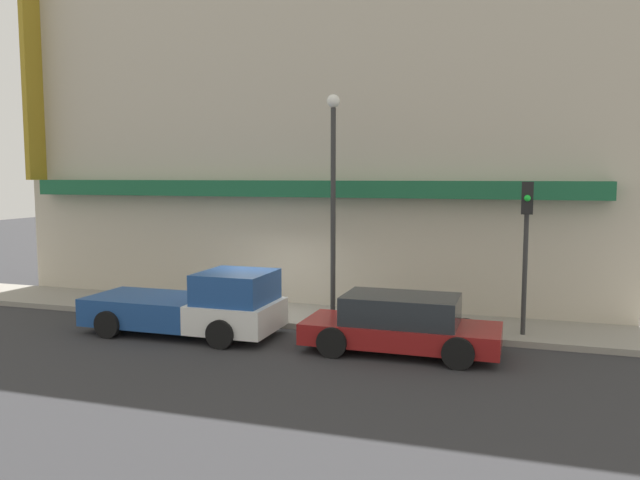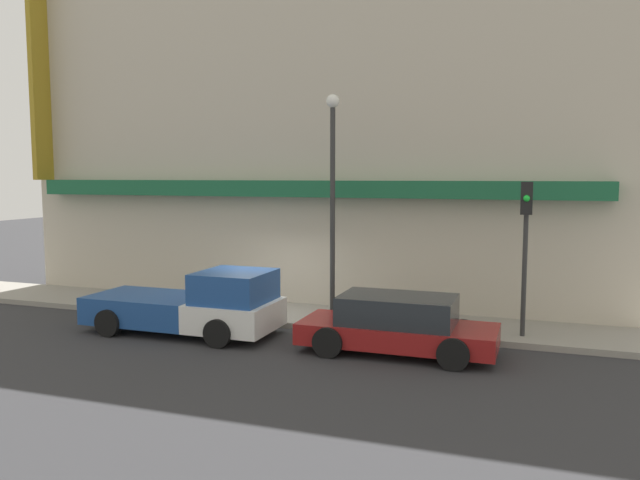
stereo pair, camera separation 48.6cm
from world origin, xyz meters
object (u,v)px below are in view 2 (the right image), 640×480
object	(u,v)px
street_lamp	(333,183)
traffic_light	(526,231)
pickup_truck	(195,305)
fire_hydrant	(445,316)
parked_car	(397,325)

from	to	relation	value
street_lamp	traffic_light	distance (m)	5.15
pickup_truck	fire_hydrant	size ratio (longest dim) A/B	7.67
fire_hydrant	street_lamp	world-z (taller)	street_lamp
fire_hydrant	street_lamp	distance (m)	4.64
parked_car	fire_hydrant	distance (m)	2.27
pickup_truck	street_lamp	bearing A→B (deg)	31.43
pickup_truck	parked_car	bearing A→B (deg)	-0.20
parked_car	pickup_truck	bearing A→B (deg)	179.02
traffic_light	pickup_truck	bearing A→B (deg)	-166.73
pickup_truck	traffic_light	distance (m)	8.67
pickup_truck	parked_car	size ratio (longest dim) A/B	1.13
parked_car	traffic_light	world-z (taller)	traffic_light
fire_hydrant	street_lamp	xyz separation A→B (m)	(-3.07, -0.16, 3.47)
parked_car	street_lamp	distance (m)	4.45
parked_car	traffic_light	xyz separation A→B (m)	(2.75, 1.93, 2.13)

